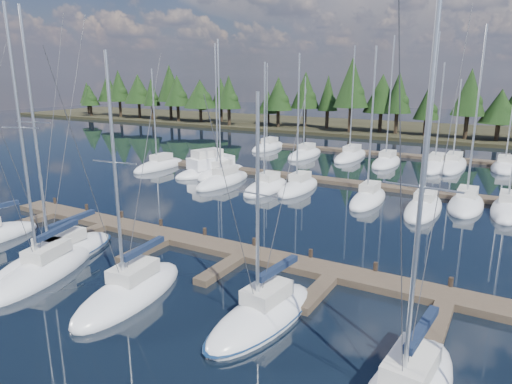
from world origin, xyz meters
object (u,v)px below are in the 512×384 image
Objects in this scene: front_sailboat_1 at (57,257)px; motor_yacht_left at (211,169)px; main_dock at (241,256)px; front_sailboat_3 at (130,292)px; front_sailboat_4 at (263,316)px; front_sailboat_2 at (45,270)px.

motor_yacht_left is at bearing 104.42° from front_sailboat_1.
main_dock is 7.53m from front_sailboat_3.
front_sailboat_4 is (4.76, -5.78, 0.07)m from main_dock.
front_sailboat_4 is (14.58, 0.16, -0.02)m from front_sailboat_1.
front_sailboat_1 is 1.38× the size of front_sailboat_4.
front_sailboat_3 is (7.46, -1.21, -0.00)m from front_sailboat_1.
front_sailboat_3 is 30.47m from motor_yacht_left.
motor_yacht_left reaches higher than main_dock.
front_sailboat_2 is (1.17, -1.68, 0.02)m from front_sailboat_1.
front_sailboat_1 reaches higher than front_sailboat_2.
motor_yacht_left is at bearing 105.86° from front_sailboat_2.
front_sailboat_4 is 1.13× the size of motor_yacht_left.
front_sailboat_1 is 14.58m from front_sailboat_4.
front_sailboat_3 is 7.25m from front_sailboat_4.
front_sailboat_2 is at bearing -175.75° from front_sailboat_3.
front_sailboat_1 is 2.05m from front_sailboat_2.
front_sailboat_1 is 7.55m from front_sailboat_3.
front_sailboat_2 is 1.18× the size of front_sailboat_3.
front_sailboat_4 is at bearing -50.51° from main_dock.
main_dock is 2.83× the size of front_sailboat_2.
front_sailboat_2 is at bearing -74.14° from motor_yacht_left.
main_dock is at bearing 129.49° from front_sailboat_4.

